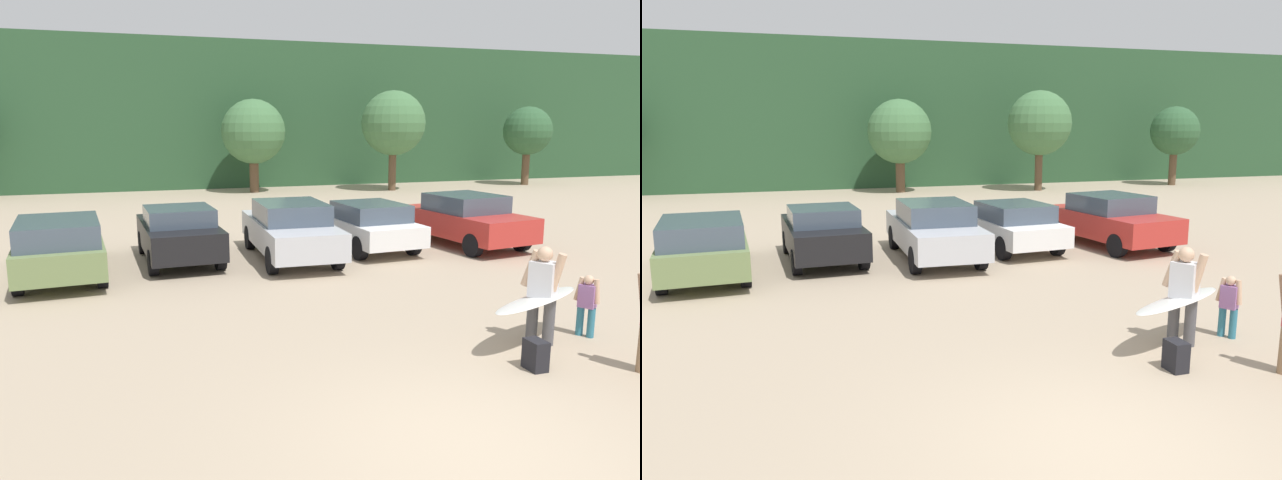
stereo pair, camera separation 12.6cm
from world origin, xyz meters
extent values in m
plane|color=tan|center=(0.00, 0.00, 0.00)|extent=(120.00, 120.00, 0.00)
cube|color=#284C2D|center=(0.00, 34.16, 4.02)|extent=(108.00, 12.00, 8.04)
cylinder|color=brown|center=(3.06, 25.79, 0.87)|extent=(0.48, 0.48, 1.74)
sphere|color=#427042|center=(3.06, 25.79, 3.14)|extent=(3.31, 3.31, 3.31)
cylinder|color=brown|center=(10.34, 24.47, 1.06)|extent=(0.41, 0.41, 2.13)
sphere|color=#427042|center=(10.34, 24.47, 3.57)|extent=(3.41, 3.41, 3.41)
cylinder|color=brown|center=(19.06, 24.82, 0.98)|extent=(0.43, 0.43, 1.95)
sphere|color=#2D5633|center=(19.06, 24.82, 3.14)|extent=(2.78, 2.78, 2.78)
cube|color=#6B7F4C|center=(-4.99, 9.78, 0.62)|extent=(2.21, 4.83, 0.64)
cube|color=#3F4C5B|center=(-4.93, 8.99, 1.19)|extent=(1.90, 2.63, 0.51)
cylinder|color=black|center=(-5.94, 11.26, 0.30)|extent=(0.26, 0.62, 0.60)
cylinder|color=black|center=(-4.27, 11.39, 0.30)|extent=(0.26, 0.62, 0.60)
cylinder|color=black|center=(-5.70, 8.17, 0.30)|extent=(0.26, 0.62, 0.60)
cylinder|color=black|center=(-4.03, 8.29, 0.30)|extent=(0.26, 0.62, 0.60)
cube|color=black|center=(-2.18, 10.42, 0.66)|extent=(1.99, 4.08, 0.70)
cube|color=#3F4C5B|center=(-2.17, 10.21, 1.23)|extent=(1.73, 1.88, 0.44)
cylinder|color=black|center=(-3.05, 11.70, 0.31)|extent=(0.25, 0.64, 0.63)
cylinder|color=black|center=(-1.45, 11.78, 0.31)|extent=(0.25, 0.64, 0.63)
cylinder|color=black|center=(-2.91, 9.06, 0.31)|extent=(0.25, 0.64, 0.63)
cylinder|color=black|center=(-1.31, 9.15, 0.31)|extent=(0.25, 0.64, 0.63)
cube|color=silver|center=(0.66, 9.86, 0.68)|extent=(1.97, 4.77, 0.68)
cube|color=#3F4C5B|center=(0.66, 9.76, 1.27)|extent=(1.75, 2.28, 0.51)
cylinder|color=black|center=(-0.11, 11.44, 0.34)|extent=(0.24, 0.68, 0.68)
cylinder|color=black|center=(1.53, 11.39, 0.34)|extent=(0.24, 0.68, 0.68)
cylinder|color=black|center=(-0.20, 8.33, 0.34)|extent=(0.24, 0.68, 0.68)
cylinder|color=black|center=(1.44, 8.28, 0.34)|extent=(0.24, 0.68, 0.68)
cube|color=white|center=(3.05, 10.59, 0.60)|extent=(2.12, 4.45, 0.56)
cube|color=#3F4C5B|center=(3.09, 10.14, 1.12)|extent=(1.80, 2.13, 0.47)
cylinder|color=black|center=(2.14, 11.95, 0.32)|extent=(0.27, 0.66, 0.64)
cylinder|color=black|center=(3.75, 12.07, 0.32)|extent=(0.27, 0.66, 0.64)
cylinder|color=black|center=(2.36, 9.10, 0.32)|extent=(0.27, 0.66, 0.64)
cylinder|color=black|center=(3.97, 9.23, 0.32)|extent=(0.27, 0.66, 0.64)
cube|color=#B72D28|center=(6.06, 9.97, 0.67)|extent=(2.51, 4.37, 0.69)
cube|color=#3F4C5B|center=(6.05, 10.03, 1.26)|extent=(2.04, 2.20, 0.49)
cylinder|color=black|center=(5.00, 11.19, 0.32)|extent=(0.31, 0.67, 0.64)
cylinder|color=black|center=(6.72, 11.45, 0.32)|extent=(0.31, 0.67, 0.64)
cylinder|color=black|center=(5.40, 8.50, 0.32)|extent=(0.31, 0.67, 0.64)
cylinder|color=black|center=(7.11, 8.75, 0.32)|extent=(0.31, 0.67, 0.64)
cylinder|color=#4C4C51|center=(2.95, 2.32, 0.39)|extent=(0.18, 0.18, 0.77)
cylinder|color=#4C4C51|center=(2.81, 2.57, 0.39)|extent=(0.18, 0.18, 0.77)
cube|color=silver|center=(2.88, 2.45, 1.07)|extent=(0.45, 0.49, 0.59)
sphere|color=#D8AD8C|center=(2.88, 2.45, 1.49)|extent=(0.25, 0.25, 0.25)
cylinder|color=#D8AD8C|center=(2.99, 2.26, 1.23)|extent=(0.24, 0.30, 0.64)
cylinder|color=#D8AD8C|center=(2.77, 2.64, 1.23)|extent=(0.27, 0.33, 0.64)
cylinder|color=teal|center=(3.86, 2.39, 0.25)|extent=(0.12, 0.12, 0.51)
cylinder|color=teal|center=(3.77, 2.55, 0.25)|extent=(0.12, 0.12, 0.51)
cube|color=#9966A5|center=(3.82, 2.47, 0.70)|extent=(0.30, 0.32, 0.39)
sphere|color=#D8AD8C|center=(3.82, 2.47, 0.98)|extent=(0.16, 0.16, 0.16)
cylinder|color=#D8AD8C|center=(3.89, 2.35, 0.81)|extent=(0.14, 0.15, 0.42)
cylinder|color=#D8AD8C|center=(3.75, 2.60, 0.81)|extent=(0.16, 0.19, 0.42)
ellipsoid|color=white|center=(2.75, 2.40, 0.76)|extent=(2.36, 1.58, 0.19)
cube|color=black|center=(2.10, 1.53, 0.23)|extent=(0.24, 0.34, 0.45)
camera|label=1|loc=(-3.48, -5.45, 3.54)|focal=34.06mm
camera|label=2|loc=(-3.36, -5.49, 3.54)|focal=34.06mm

